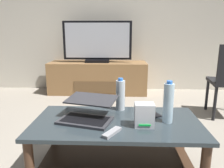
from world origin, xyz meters
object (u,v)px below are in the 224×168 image
at_px(media_cabinet, 98,77).
at_px(laptop, 88,111).
at_px(television, 97,43).
at_px(router_box, 144,115).
at_px(cell_phone, 153,114).
at_px(tv_remote, 112,132).
at_px(water_bottle_far, 168,103).
at_px(coffee_table, 117,137).
at_px(water_bottle_near, 120,95).

height_order(media_cabinet, laptop, laptop).
relative_size(television, router_box, 7.13).
distance_m(television, router_box, 2.39).
relative_size(cell_phone, tv_remote, 0.88).
xyz_separation_m(laptop, router_box, (0.39, -0.11, 0.02)).
xyz_separation_m(media_cabinet, water_bottle_far, (0.72, -2.24, 0.29)).
height_order(coffee_table, television, television).
bearing_deg(cell_phone, router_box, -134.95).
relative_size(coffee_table, tv_remote, 7.40).
bearing_deg(media_cabinet, television, -90.00).
relative_size(water_bottle_far, tv_remote, 1.85).
distance_m(media_cabinet, water_bottle_far, 2.37).
xyz_separation_m(water_bottle_near, water_bottle_far, (0.33, -0.24, 0.02)).
bearing_deg(laptop, media_cabinet, 94.00).
bearing_deg(television, water_bottle_far, -72.02).
height_order(laptop, water_bottle_far, water_bottle_far).
height_order(coffee_table, tv_remote, tv_remote).
relative_size(television, laptop, 2.59).
relative_size(media_cabinet, cell_phone, 11.73).
distance_m(coffee_table, laptop, 0.28).
xyz_separation_m(laptop, tv_remote, (0.18, -0.23, -0.05)).
distance_m(coffee_table, television, 2.32).
xyz_separation_m(water_bottle_near, tv_remote, (-0.05, -0.44, -0.11)).
relative_size(media_cabinet, tv_remote, 10.26).
bearing_deg(water_bottle_near, cell_phone, -21.90).
bearing_deg(water_bottle_far, router_box, -155.09).
height_order(coffee_table, water_bottle_far, water_bottle_far).
relative_size(coffee_table, laptop, 2.70).
distance_m(router_box, tv_remote, 0.25).
distance_m(media_cabinet, water_bottle_near, 2.06).
bearing_deg(water_bottle_near, tv_remote, -96.53).
height_order(router_box, tv_remote, router_box).
xyz_separation_m(television, tv_remote, (0.34, -2.43, -0.43)).
bearing_deg(media_cabinet, water_bottle_far, -72.18).
bearing_deg(cell_phone, media_cabinet, 85.08).
bearing_deg(coffee_table, cell_phone, 26.10).
bearing_deg(television, router_box, -76.58).
bearing_deg(cell_phone, television, 85.25).
bearing_deg(coffee_table, television, 99.33).
height_order(water_bottle_far, cell_phone, water_bottle_far).
bearing_deg(water_bottle_near, television, 101.10).
bearing_deg(laptop, water_bottle_far, -2.75).
xyz_separation_m(laptop, cell_phone, (0.49, 0.11, -0.05)).
height_order(router_box, water_bottle_far, water_bottle_far).
height_order(television, water_bottle_far, television).
relative_size(media_cabinet, laptop, 3.75).
distance_m(cell_phone, tv_remote, 0.46).
distance_m(laptop, tv_remote, 0.30).
bearing_deg(tv_remote, water_bottle_far, 59.71).
bearing_deg(laptop, tv_remote, -51.79).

